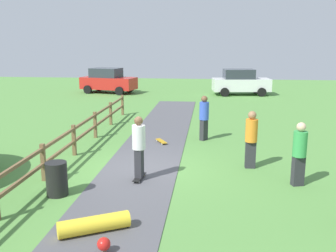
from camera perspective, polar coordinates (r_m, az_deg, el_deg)
name	(u,v)px	position (r m, az deg, el deg)	size (l,w,h in m)	color
ground_plane	(140,169)	(12.37, -4.09, -6.37)	(60.00, 60.00, 0.00)	#568E42
asphalt_path	(140,169)	(12.36, -4.09, -6.33)	(2.40, 28.00, 0.02)	#515156
wooden_fence	(60,147)	(12.88, -15.61, -2.94)	(0.12, 18.12, 1.10)	brown
trash_bin	(57,179)	(10.62, -16.05, -7.48)	(0.56, 0.56, 0.90)	black
skater_riding	(139,145)	(11.14, -4.30, -2.75)	(0.42, 0.82, 1.87)	black
skater_fallen	(95,226)	(8.49, -10.70, -14.23)	(1.50, 1.42, 0.36)	yellow
skateboard_loose	(161,141)	(15.37, -1.00, -2.23)	(0.55, 0.80, 0.08)	#BF8C19
bystander_green	(299,151)	(11.32, 18.77, -3.49)	(0.47, 0.47, 1.81)	#2D2D33
bystander_orange	(251,137)	(12.48, 12.14, -1.54)	(0.40, 0.40, 1.85)	#2D2D33
bystander_blue	(204,116)	(15.73, 5.32, 1.52)	(0.53, 0.53, 1.83)	#2D2D33
parked_car_red	(108,81)	(30.54, -8.82, 6.62)	(4.48, 2.71, 1.92)	red
parked_car_white	(240,82)	(29.58, 10.62, 6.37)	(4.37, 2.38, 1.92)	silver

